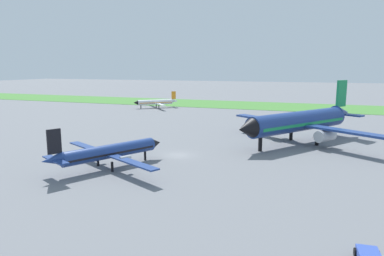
# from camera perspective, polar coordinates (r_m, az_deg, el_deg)

# --- Properties ---
(ground_plane) EXTENTS (600.00, 600.00, 0.00)m
(ground_plane) POSITION_cam_1_polar(r_m,az_deg,el_deg) (57.96, -2.32, -4.36)
(ground_plane) COLOR slate
(grass_taxiway_strip) EXTENTS (360.00, 28.00, 0.08)m
(grass_taxiway_strip) POSITION_cam_1_polar(r_m,az_deg,el_deg) (134.09, 10.89, 3.56)
(grass_taxiway_strip) COLOR #478438
(grass_taxiway_strip) RESTS_ON ground_plane
(airplane_midfield_jet) EXTENTS (28.41, 28.47, 11.51)m
(airplane_midfield_jet) POSITION_cam_1_polar(r_m,az_deg,el_deg) (69.07, 17.12, 1.01)
(airplane_midfield_jet) COLOR navy
(airplane_midfield_jet) RESTS_ON ground_plane
(airplane_taxiing_turboprop) EXTENTS (13.49, 14.88, 5.64)m
(airplane_taxiing_turboprop) POSITION_cam_1_polar(r_m,az_deg,el_deg) (125.17, -5.80, 4.19)
(airplane_taxiing_turboprop) COLOR white
(airplane_taxiing_turboprop) RESTS_ON ground_plane
(airplane_foreground_turboprop) EXTENTS (20.14, 17.51, 6.54)m
(airplane_foreground_turboprop) POSITION_cam_1_polar(r_m,az_deg,el_deg) (51.39, -13.33, -3.72)
(airplane_foreground_turboprop) COLOR navy
(airplane_foreground_turboprop) RESTS_ON ground_plane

